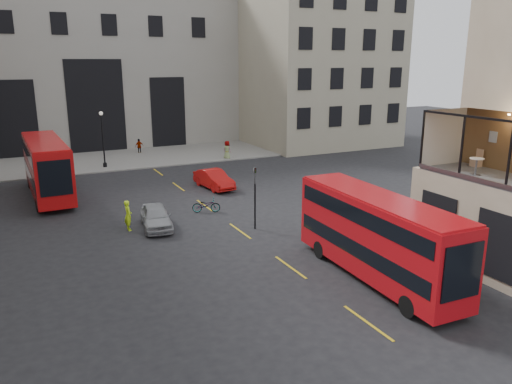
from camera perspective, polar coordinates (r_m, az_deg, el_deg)
name	(u,v)px	position (r m, az deg, el deg)	size (l,w,h in m)	color
ground	(407,312)	(21.73, 16.87, -12.97)	(140.00, 140.00, 0.00)	black
gateway	(86,65)	(62.31, -18.86, 13.62)	(35.00, 10.60, 18.00)	gray
building_right	(308,56)	(63.36, 6.00, 15.22)	(16.60, 18.60, 20.00)	#9E977F
pavement_far	(98,160)	(53.20, -17.59, 3.49)	(40.00, 12.00, 0.12)	slate
traffic_light_near	(255,190)	(29.62, -0.12, 0.22)	(0.16, 0.20, 3.80)	black
street_lamp_b	(103,143)	(48.91, -17.05, 5.37)	(0.36, 0.36, 5.33)	black
bus_near	(377,233)	(23.53, 13.67, -4.61)	(2.65, 10.07, 3.99)	#A70B11
bus_far	(47,165)	(39.92, -22.81, 2.85)	(2.75, 10.79, 4.28)	#AC0C0D
car_a	(156,217)	(30.88, -11.36, -2.79)	(1.67, 4.15, 1.41)	gray
car_b	(214,179)	(39.76, -4.83, 1.47)	(1.56, 4.47, 1.47)	#B90C0B
car_c	(61,179)	(43.11, -21.37, 1.41)	(1.80, 4.43, 1.29)	black
bicycle	(206,205)	(33.59, -5.71, -1.51)	(0.65, 1.86, 0.98)	gray
cyclist	(128,215)	(30.79, -14.41, -2.60)	(0.67, 0.44, 1.84)	#CBFF1A
pedestrian_b	(57,168)	(46.27, -21.78, 2.53)	(1.13, 0.65, 1.74)	gray
pedestrian_c	(139,146)	(55.87, -13.19, 5.10)	(0.96, 0.40, 1.63)	gray
pedestrian_d	(227,150)	(51.44, -3.32, 4.81)	(0.93, 0.60, 1.90)	gray
cafe_table_far	(476,164)	(25.89, 23.89, 2.96)	(0.66, 0.66, 0.82)	white
cafe_chair_d	(476,161)	(28.05, 23.87, 3.23)	(0.48, 0.48, 0.90)	tan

